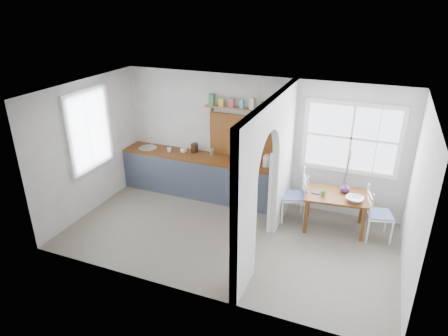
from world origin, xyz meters
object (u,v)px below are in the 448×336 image
at_px(dining_table, 334,211).
at_px(vase, 345,188).
at_px(chair_left, 293,195).
at_px(chair_right, 379,214).
at_px(kettle, 267,161).

height_order(dining_table, vase, vase).
bearing_deg(dining_table, chair_left, 170.83).
xyz_separation_m(chair_left, vase, (0.92, 0.11, 0.28)).
bearing_deg(chair_left, chair_right, 67.17).
bearing_deg(kettle, vase, 4.36).
relative_size(chair_left, chair_right, 1.06).
bearing_deg(kettle, chair_right, 1.23).
bearing_deg(kettle, chair_left, -13.09).
bearing_deg(vase, chair_left, -173.08).
height_order(kettle, vase, kettle).
bearing_deg(chair_left, dining_table, 67.53).
distance_m(dining_table, chair_right, 0.78).
bearing_deg(dining_table, vase, 42.57).
distance_m(dining_table, vase, 0.48).
bearing_deg(chair_right, vase, 59.16).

